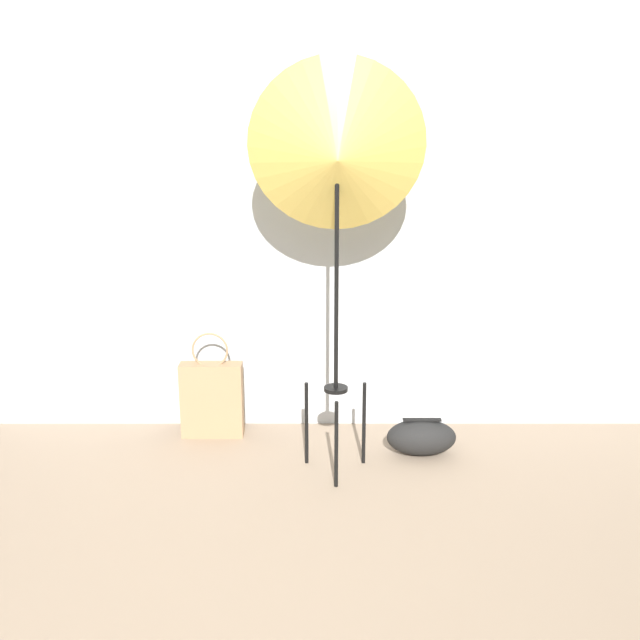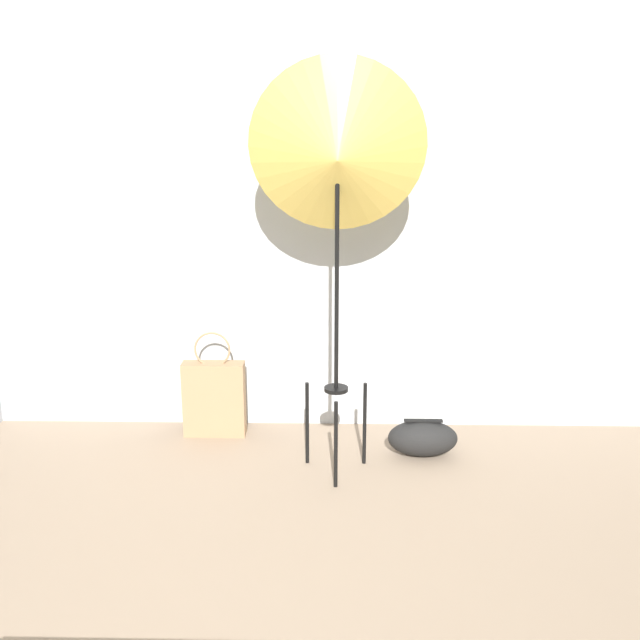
# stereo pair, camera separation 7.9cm
# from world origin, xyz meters

# --- Properties ---
(wall_back) EXTENTS (8.00, 0.05, 2.60)m
(wall_back) POSITION_xyz_m (0.00, 2.60, 1.30)
(wall_back) COLOR #B7BCC1
(wall_back) RESTS_ON ground_plane
(photo_umbrella) EXTENTS (0.87, 0.44, 2.10)m
(photo_umbrella) POSITION_xyz_m (0.40, 1.96, 1.64)
(photo_umbrella) COLOR black
(photo_umbrella) RESTS_ON ground_plane
(tote_bag) EXTENTS (0.36, 0.11, 0.63)m
(tote_bag) POSITION_xyz_m (-0.30, 2.40, 0.23)
(tote_bag) COLOR #9E7A56
(tote_bag) RESTS_ON ground_plane
(duffel_bag) EXTENTS (0.38, 0.20, 0.21)m
(duffel_bag) POSITION_xyz_m (0.88, 2.15, 0.10)
(duffel_bag) COLOR black
(duffel_bag) RESTS_ON ground_plane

